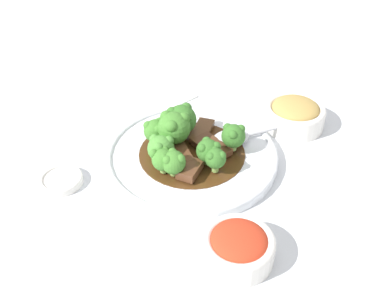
% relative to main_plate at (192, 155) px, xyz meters
% --- Properties ---
extents(ground_plane, '(4.00, 4.00, 0.00)m').
position_rel_main_plate_xyz_m(ground_plane, '(0.00, 0.00, -0.01)').
color(ground_plane, silver).
extents(main_plate, '(0.29, 0.29, 0.02)m').
position_rel_main_plate_xyz_m(main_plate, '(0.00, 0.00, 0.00)').
color(main_plate, white).
rests_on(main_plate, ground_plane).
extents(beef_strip_0, '(0.04, 0.05, 0.02)m').
position_rel_main_plate_xyz_m(beef_strip_0, '(-0.03, 0.05, 0.02)').
color(beef_strip_0, '#56331E').
rests_on(beef_strip_0, main_plate).
extents(beef_strip_1, '(0.07, 0.05, 0.01)m').
position_rel_main_plate_xyz_m(beef_strip_1, '(-0.02, -0.02, 0.01)').
color(beef_strip_1, '#56331E').
rests_on(beef_strip_1, main_plate).
extents(beef_strip_2, '(0.06, 0.05, 0.02)m').
position_rel_main_plate_xyz_m(beef_strip_2, '(0.00, 0.03, 0.02)').
color(beef_strip_2, '#56331E').
rests_on(beef_strip_2, main_plate).
extents(beef_strip_3, '(0.05, 0.08, 0.01)m').
position_rel_main_plate_xyz_m(beef_strip_3, '(0.02, -0.05, 0.01)').
color(beef_strip_3, brown).
rests_on(beef_strip_3, main_plate).
extents(broccoli_floret_0, '(0.06, 0.06, 0.07)m').
position_rel_main_plate_xyz_m(broccoli_floret_0, '(0.03, 0.01, 0.05)').
color(broccoli_floret_0, '#8EB756').
rests_on(broccoli_floret_0, main_plate).
extents(broccoli_floret_1, '(0.04, 0.04, 0.04)m').
position_rel_main_plate_xyz_m(broccoli_floret_1, '(0.00, 0.07, 0.03)').
color(broccoli_floret_1, '#7FA84C').
rests_on(broccoli_floret_1, main_plate).
extents(broccoli_floret_2, '(0.03, 0.03, 0.04)m').
position_rel_main_plate_xyz_m(broccoli_floret_2, '(-0.06, 0.01, 0.04)').
color(broccoli_floret_2, '#7FA84C').
rests_on(broccoli_floret_2, main_plate).
extents(broccoli_floret_3, '(0.04, 0.04, 0.05)m').
position_rel_main_plate_xyz_m(broccoli_floret_3, '(-0.05, -0.05, 0.04)').
color(broccoli_floret_3, '#8EB756').
rests_on(broccoli_floret_3, main_plate).
extents(broccoli_floret_4, '(0.05, 0.05, 0.06)m').
position_rel_main_plate_xyz_m(broccoli_floret_4, '(0.04, -0.02, 0.04)').
color(broccoli_floret_4, '#8EB756').
rests_on(broccoli_floret_4, main_plate).
extents(broccoli_floret_5, '(0.04, 0.04, 0.04)m').
position_rel_main_plate_xyz_m(broccoli_floret_5, '(-0.02, 0.06, 0.03)').
color(broccoli_floret_5, '#7FA84C').
rests_on(broccoli_floret_5, main_plate).
extents(broccoli_floret_6, '(0.04, 0.04, 0.05)m').
position_rel_main_plate_xyz_m(broccoli_floret_6, '(0.02, 0.05, 0.03)').
color(broccoli_floret_6, '#7FA84C').
rests_on(broccoli_floret_6, main_plate).
extents(broccoli_floret_7, '(0.04, 0.04, 0.05)m').
position_rel_main_plate_xyz_m(broccoli_floret_7, '(0.06, 0.02, 0.04)').
color(broccoli_floret_7, '#7FA84C').
rests_on(broccoli_floret_7, main_plate).
extents(broccoli_floret_8, '(0.04, 0.04, 0.05)m').
position_rel_main_plate_xyz_m(broccoli_floret_8, '(-0.04, 0.01, 0.04)').
color(broccoli_floret_8, '#7FA84C').
rests_on(broccoli_floret_8, main_plate).
extents(serving_spoon, '(0.13, 0.22, 0.01)m').
position_rel_main_plate_xyz_m(serving_spoon, '(-0.04, -0.08, 0.02)').
color(serving_spoon, silver).
rests_on(serving_spoon, main_plate).
extents(side_bowl_kimchi, '(0.10, 0.10, 0.05)m').
position_rel_main_plate_xyz_m(side_bowl_kimchi, '(-0.18, 0.12, 0.01)').
color(side_bowl_kimchi, white).
rests_on(side_bowl_kimchi, ground_plane).
extents(side_bowl_appetizer, '(0.11, 0.11, 0.05)m').
position_rel_main_plate_xyz_m(side_bowl_appetizer, '(-0.08, -0.20, 0.02)').
color(side_bowl_appetizer, white).
rests_on(side_bowl_appetizer, ground_plane).
extents(sauce_dish, '(0.07, 0.07, 0.01)m').
position_rel_main_plate_xyz_m(sauce_dish, '(0.12, 0.18, -0.00)').
color(sauce_dish, white).
rests_on(sauce_dish, ground_plane).
extents(paper_napkin, '(0.14, 0.11, 0.01)m').
position_rel_main_plate_xyz_m(paper_napkin, '(0.19, -0.13, -0.01)').
color(paper_napkin, silver).
rests_on(paper_napkin, ground_plane).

